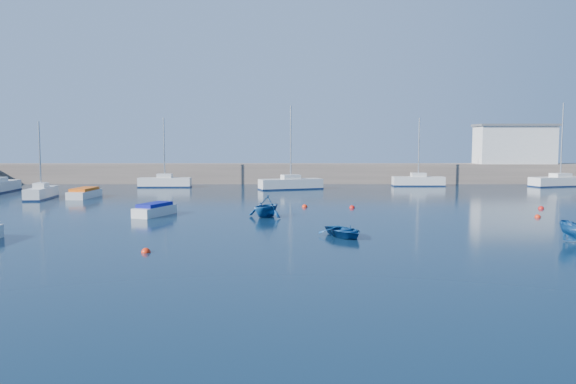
{
  "coord_description": "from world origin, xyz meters",
  "views": [
    {
      "loc": [
        -0.6,
        -29.46,
        5.52
      ],
      "look_at": [
        -0.5,
        14.38,
        1.6
      ],
      "focal_mm": 35.0,
      "sensor_mm": 36.0,
      "label": 1
    }
  ],
  "objects_px": {
    "sailboat_3": "(41,192)",
    "sailboat_8": "(560,181)",
    "harbor_office": "(514,145)",
    "motorboat_1": "(155,210)",
    "sailboat_5": "(165,182)",
    "sailboat_7": "(418,181)",
    "sailboat_6": "(291,184)",
    "dinghy_center": "(344,231)",
    "motorboat_2": "(85,193)",
    "dinghy_left": "(266,206)"
  },
  "relations": [
    {
      "from": "sailboat_8",
      "to": "motorboat_1",
      "type": "bearing_deg",
      "value": 105.0
    },
    {
      "from": "harbor_office",
      "to": "sailboat_5",
      "type": "bearing_deg",
      "value": -171.23
    },
    {
      "from": "sailboat_6",
      "to": "motorboat_1",
      "type": "relative_size",
      "value": 2.33
    },
    {
      "from": "sailboat_7",
      "to": "dinghy_center",
      "type": "distance_m",
      "value": 40.09
    },
    {
      "from": "sailboat_6",
      "to": "motorboat_2",
      "type": "bearing_deg",
      "value": 96.8
    },
    {
      "from": "harbor_office",
      "to": "sailboat_3",
      "type": "bearing_deg",
      "value": -158.88
    },
    {
      "from": "sailboat_7",
      "to": "motorboat_2",
      "type": "height_order",
      "value": "sailboat_7"
    },
    {
      "from": "sailboat_5",
      "to": "dinghy_center",
      "type": "xyz_separation_m",
      "value": [
        18.26,
        -36.13,
        -0.32
      ]
    },
    {
      "from": "sailboat_5",
      "to": "sailboat_6",
      "type": "bearing_deg",
      "value": -102.62
    },
    {
      "from": "sailboat_6",
      "to": "motorboat_2",
      "type": "xyz_separation_m",
      "value": [
        -20.53,
        -9.97,
        -0.21
      ]
    },
    {
      "from": "harbor_office",
      "to": "motorboat_2",
      "type": "xyz_separation_m",
      "value": [
        -50.65,
        -20.09,
        -4.63
      ]
    },
    {
      "from": "motorboat_1",
      "to": "sailboat_6",
      "type": "bearing_deg",
      "value": 87.21
    },
    {
      "from": "dinghy_center",
      "to": "sailboat_7",
      "type": "bearing_deg",
      "value": 46.4
    },
    {
      "from": "sailboat_7",
      "to": "motorboat_2",
      "type": "distance_m",
      "value": 39.46
    },
    {
      "from": "sailboat_8",
      "to": "dinghy_left",
      "type": "relative_size",
      "value": 3.34
    },
    {
      "from": "sailboat_7",
      "to": "dinghy_center",
      "type": "xyz_separation_m",
      "value": [
        -13.18,
        -37.86,
        -0.33
      ]
    },
    {
      "from": "sailboat_3",
      "to": "dinghy_center",
      "type": "relative_size",
      "value": 2.35
    },
    {
      "from": "sailboat_3",
      "to": "sailboat_8",
      "type": "height_order",
      "value": "sailboat_8"
    },
    {
      "from": "sailboat_3",
      "to": "dinghy_center",
      "type": "distance_m",
      "value": 35.09
    },
    {
      "from": "motorboat_1",
      "to": "motorboat_2",
      "type": "xyz_separation_m",
      "value": [
        -10.14,
        13.56,
        0.02
      ]
    },
    {
      "from": "harbor_office",
      "to": "sailboat_6",
      "type": "height_order",
      "value": "sailboat_6"
    },
    {
      "from": "sailboat_6",
      "to": "dinghy_left",
      "type": "bearing_deg",
      "value": 156.24
    },
    {
      "from": "sailboat_5",
      "to": "sailboat_8",
      "type": "height_order",
      "value": "sailboat_8"
    },
    {
      "from": "sailboat_7",
      "to": "motorboat_2",
      "type": "relative_size",
      "value": 1.73
    },
    {
      "from": "sailboat_3",
      "to": "dinghy_left",
      "type": "relative_size",
      "value": 2.43
    },
    {
      "from": "motorboat_1",
      "to": "motorboat_2",
      "type": "relative_size",
      "value": 0.84
    },
    {
      "from": "motorboat_2",
      "to": "harbor_office",
      "type": "bearing_deg",
      "value": 24.83
    },
    {
      "from": "harbor_office",
      "to": "sailboat_8",
      "type": "relative_size",
      "value": 0.97
    },
    {
      "from": "sailboat_3",
      "to": "sailboat_5",
      "type": "xyz_separation_m",
      "value": [
        8.99,
        14.03,
        0.04
      ]
    },
    {
      "from": "sailboat_3",
      "to": "sailboat_7",
      "type": "bearing_deg",
      "value": 16.67
    },
    {
      "from": "sailboat_6",
      "to": "dinghy_left",
      "type": "height_order",
      "value": "sailboat_6"
    },
    {
      "from": "harbor_office",
      "to": "dinghy_center",
      "type": "height_order",
      "value": "harbor_office"
    },
    {
      "from": "sailboat_3",
      "to": "sailboat_8",
      "type": "relative_size",
      "value": 0.73
    },
    {
      "from": "harbor_office",
      "to": "motorboat_1",
      "type": "distance_m",
      "value": 52.87
    },
    {
      "from": "sailboat_3",
      "to": "dinghy_left",
      "type": "bearing_deg",
      "value": -35.56
    },
    {
      "from": "motorboat_1",
      "to": "dinghy_center",
      "type": "xyz_separation_m",
      "value": [
        13.26,
        -9.51,
        -0.12
      ]
    },
    {
      "from": "sailboat_6",
      "to": "dinghy_center",
      "type": "distance_m",
      "value": 33.16
    },
    {
      "from": "sailboat_8",
      "to": "dinghy_left",
      "type": "distance_m",
      "value": 45.74
    },
    {
      "from": "sailboat_5",
      "to": "sailboat_7",
      "type": "height_order",
      "value": "sailboat_7"
    },
    {
      "from": "dinghy_left",
      "to": "sailboat_7",
      "type": "bearing_deg",
      "value": 89.43
    },
    {
      "from": "sailboat_3",
      "to": "sailboat_8",
      "type": "bearing_deg",
      "value": 10.09
    },
    {
      "from": "sailboat_5",
      "to": "dinghy_left",
      "type": "bearing_deg",
      "value": -155.23
    },
    {
      "from": "motorboat_1",
      "to": "dinghy_left",
      "type": "relative_size",
      "value": 1.35
    },
    {
      "from": "sailboat_6",
      "to": "sailboat_7",
      "type": "bearing_deg",
      "value": -92.38
    },
    {
      "from": "sailboat_7",
      "to": "sailboat_8",
      "type": "relative_size",
      "value": 0.83
    },
    {
      "from": "sailboat_3",
      "to": "motorboat_1",
      "type": "xyz_separation_m",
      "value": [
        14.0,
        -12.59,
        -0.16
      ]
    },
    {
      "from": "harbor_office",
      "to": "sailboat_7",
      "type": "relative_size",
      "value": 1.17
    },
    {
      "from": "sailboat_5",
      "to": "sailboat_3",
      "type": "bearing_deg",
      "value": 146.08
    },
    {
      "from": "sailboat_8",
      "to": "motorboat_2",
      "type": "bearing_deg",
      "value": 87.47
    },
    {
      "from": "sailboat_6",
      "to": "dinghy_left",
      "type": "xyz_separation_m",
      "value": [
        -1.98,
        -24.37,
        0.14
      ]
    }
  ]
}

